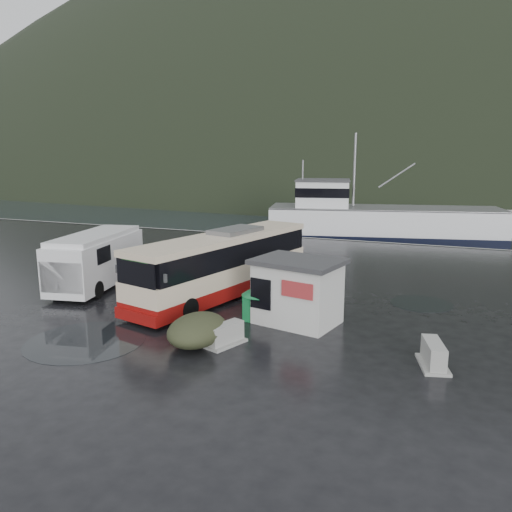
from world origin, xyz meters
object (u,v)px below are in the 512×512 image
at_px(white_van, 99,286).
at_px(dome_tent, 198,344).
at_px(coach_bus, 225,295).
at_px(jersey_barrier_b, 433,366).
at_px(fishing_trawler, 383,227).
at_px(waste_bin_left, 308,328).
at_px(ticket_kiosk, 297,323).
at_px(jersey_barrier_a, 225,345).
at_px(waste_bin_right, 260,320).

height_order(white_van, dome_tent, white_van).
distance_m(coach_bus, jersey_barrier_b, 10.87).
distance_m(coach_bus, fishing_trawler, 26.15).
distance_m(coach_bus, waste_bin_left, 5.82).
distance_m(white_van, waste_bin_left, 11.82).
bearing_deg(ticket_kiosk, jersey_barrier_a, -105.77).
bearing_deg(coach_bus, white_van, -158.24).
bearing_deg(waste_bin_right, jersey_barrier_a, -93.94).
height_order(white_van, jersey_barrier_a, white_van).
bearing_deg(fishing_trawler, waste_bin_right, -104.66).
bearing_deg(ticket_kiosk, waste_bin_left, -27.24).
xyz_separation_m(coach_bus, ticket_kiosk, (4.39, -2.59, 0.00)).
xyz_separation_m(ticket_kiosk, fishing_trawler, (-0.13, 28.38, 0.00)).
bearing_deg(dome_tent, ticket_kiosk, 52.78).
height_order(waste_bin_left, fishing_trawler, fishing_trawler).
bearing_deg(jersey_barrier_a, jersey_barrier_b, 5.86).
height_order(jersey_barrier_b, fishing_trawler, fishing_trawler).
height_order(coach_bus, fishing_trawler, fishing_trawler).
distance_m(dome_tent, jersey_barrier_a, 0.99).
distance_m(waste_bin_right, dome_tent, 3.48).
distance_m(coach_bus, dome_tent, 6.32).
xyz_separation_m(waste_bin_right, jersey_barrier_b, (6.75, -2.26, 0.00)).
distance_m(coach_bus, white_van, 6.73).
bearing_deg(dome_tent, jersey_barrier_a, 18.63).
xyz_separation_m(waste_bin_left, jersey_barrier_a, (-2.28, -2.71, 0.00)).
bearing_deg(white_van, dome_tent, -42.24).
bearing_deg(waste_bin_right, waste_bin_left, -7.31).
distance_m(waste_bin_left, jersey_barrier_a, 3.54).
bearing_deg(waste_bin_left, jersey_barrier_b, -23.07).
xyz_separation_m(coach_bus, dome_tent, (1.73, -6.08, 0.00)).
relative_size(white_van, fishing_trawler, 0.27).
xyz_separation_m(waste_bin_left, ticket_kiosk, (-0.57, 0.47, 0.00)).
height_order(waste_bin_right, ticket_kiosk, ticket_kiosk).
bearing_deg(white_van, jersey_barrier_b, -24.89).
distance_m(coach_bus, jersey_barrier_a, 6.35).
height_order(coach_bus, waste_bin_left, coach_bus).
distance_m(waste_bin_right, jersey_barrier_a, 2.98).
relative_size(jersey_barrier_a, fishing_trawler, 0.06).
bearing_deg(jersey_barrier_b, waste_bin_left, 156.93).
xyz_separation_m(waste_bin_right, fishing_trawler, (1.38, 28.59, 0.00)).
distance_m(coach_bus, waste_bin_right, 4.01).
bearing_deg(waste_bin_right, jersey_barrier_b, -18.49).
height_order(waste_bin_right, dome_tent, waste_bin_right).
bearing_deg(ticket_kiosk, white_van, -176.05).
relative_size(jersey_barrier_a, jersey_barrier_b, 0.95).
xyz_separation_m(waste_bin_right, dome_tent, (-1.15, -3.29, 0.00)).
relative_size(waste_bin_left, jersey_barrier_b, 0.86).
height_order(jersey_barrier_a, fishing_trawler, fishing_trawler).
relative_size(white_van, jersey_barrier_a, 4.29).
distance_m(waste_bin_right, ticket_kiosk, 1.52).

